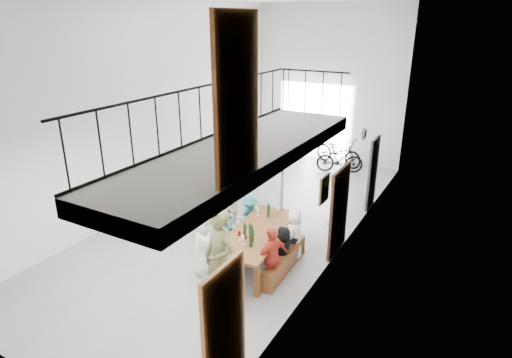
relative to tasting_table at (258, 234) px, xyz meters
The scene contains 24 objects.
floor 2.30m from the tasting_table, 130.44° to the left, with size 12.00×12.00×0.00m, color gray.
room_walls 3.59m from the tasting_table, 130.44° to the left, with size 12.00×12.00×12.00m.
gateway_portal 7.85m from the tasting_table, 103.45° to the left, with size 2.80×0.08×2.80m, color white.
right_wall_decor 1.66m from the tasting_table, ahead, with size 0.07×8.28×5.07m.
balcony 2.75m from the tasting_table, 69.05° to the right, with size 1.52×5.62×4.00m.
tasting_table is the anchor object (origin of this frame).
bench_inner 0.75m from the tasting_table, behind, with size 0.31×1.92×0.44m, color brown.
bench_wall 0.78m from the tasting_table, ahead, with size 0.24×1.83×0.42m, color brown.
tableware 0.37m from the tasting_table, 98.55° to the right, with size 0.63×1.68×0.35m.
side_bench 4.73m from the tasting_table, 146.46° to the left, with size 0.33×1.50×0.42m, color brown.
oak_barrel 6.88m from the tasting_table, 121.48° to the left, with size 0.67×0.67×0.98m.
serving_counter 7.95m from the tasting_table, 113.05° to the left, with size 1.88×0.52×0.99m, color #371D11.
counter_bottles 7.96m from the tasting_table, 113.05° to the left, with size 1.63×0.24×0.28m.
guest_left_a 1.14m from the tasting_table, 132.47° to the right, with size 0.64×0.42×1.31m, color white.
guest_left_b 0.77m from the tasting_table, 169.78° to the right, with size 0.49×0.32×1.34m, color teal.
guest_left_c 0.85m from the tasting_table, 158.00° to the left, with size 0.61×0.48×1.26m, color white.
guest_left_d 1.22m from the tasting_table, 128.33° to the left, with size 0.69×0.40×1.07m, color teal.
guest_right_a 0.84m from the tasting_table, 42.26° to the right, with size 0.74×0.31×1.26m, color #B52D1F.
guest_right_b 0.61m from the tasting_table, ahead, with size 0.95×0.30×1.02m, color black.
guest_right_c 0.84m from the tasting_table, 47.59° to the left, with size 0.56×0.37×1.16m, color white.
host_standing 1.60m from the tasting_table, 86.71° to the right, with size 0.71×0.46×1.94m, color brown.
potted_plant 2.24m from the tasting_table, 61.87° to the left, with size 0.40×0.34×0.44m, color #194319.
bicycle_near 7.30m from the tasting_table, 95.73° to the left, with size 0.67×1.93×1.01m, color black.
bicycle_far 6.52m from the tasting_table, 93.72° to the left, with size 0.44×1.57×0.95m, color black.
Camera 1 is at (5.29, -8.68, 4.97)m, focal length 30.00 mm.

